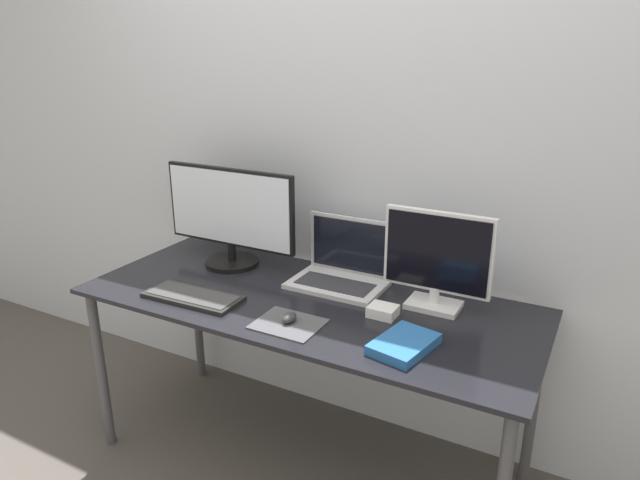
% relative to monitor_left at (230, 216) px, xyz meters
% --- Properties ---
extents(wall_back, '(7.00, 0.05, 2.50)m').
position_rel_monitor_left_xyz_m(wall_back, '(0.46, 0.26, 0.28)').
color(wall_back, silver).
rests_on(wall_back, ground_plane).
extents(desk, '(1.73, 0.72, 0.74)m').
position_rel_monitor_left_xyz_m(desk, '(0.46, -0.16, -0.30)').
color(desk, black).
rests_on(desk, ground_plane).
extents(monitor_left, '(0.63, 0.23, 0.43)m').
position_rel_monitor_left_xyz_m(monitor_left, '(0.00, 0.00, 0.00)').
color(monitor_left, black).
rests_on(monitor_left, desk).
extents(monitor_right, '(0.39, 0.13, 0.36)m').
position_rel_monitor_left_xyz_m(monitor_right, '(0.91, 0.00, -0.03)').
color(monitor_right, silver).
rests_on(monitor_right, desk).
extents(laptop, '(0.37, 0.25, 0.26)m').
position_rel_monitor_left_xyz_m(laptop, '(0.51, 0.05, -0.16)').
color(laptop, silver).
rests_on(laptop, desk).
extents(keyboard, '(0.38, 0.17, 0.02)m').
position_rel_monitor_left_xyz_m(keyboard, '(0.08, -0.36, -0.21)').
color(keyboard, black).
rests_on(keyboard, desk).
extents(mousepad, '(0.23, 0.19, 0.00)m').
position_rel_monitor_left_xyz_m(mousepad, '(0.51, -0.37, -0.22)').
color(mousepad, '#47474C').
rests_on(mousepad, desk).
extents(mouse, '(0.04, 0.07, 0.03)m').
position_rel_monitor_left_xyz_m(mouse, '(0.51, -0.36, -0.20)').
color(mouse, '#333333').
rests_on(mouse, mousepad).
extents(book, '(0.19, 0.25, 0.03)m').
position_rel_monitor_left_xyz_m(book, '(0.91, -0.33, -0.20)').
color(book, '#235B9E').
rests_on(book, desk).
extents(power_brick, '(0.10, 0.08, 0.04)m').
position_rel_monitor_left_xyz_m(power_brick, '(0.77, -0.15, -0.20)').
color(power_brick, white).
rests_on(power_brick, desk).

